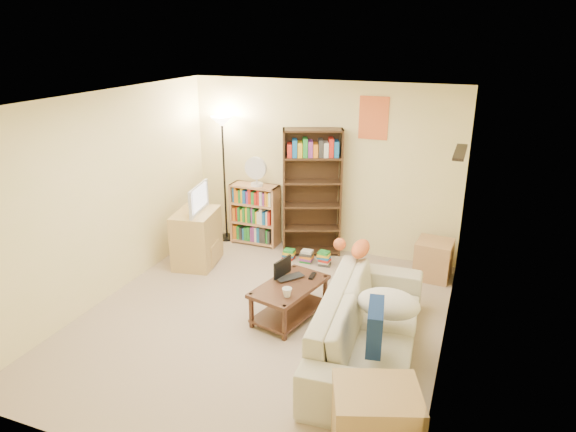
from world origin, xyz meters
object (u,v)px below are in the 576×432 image
Objects in this scene: sofa at (369,325)px; mug at (287,292)px; tv_stand at (197,238)px; desk_fan at (256,171)px; end_cabinet at (376,420)px; tall_bookshelf at (312,190)px; laptop at (292,279)px; tabby_cat at (357,248)px; short_bookshelf at (255,214)px; coffee_table at (290,296)px; side_table at (433,259)px; television at (194,199)px; floor_lamp at (223,143)px.

sofa is 0.95m from mug.
mug is 2.16m from tv_stand.
end_cabinet is at bearing -53.24° from desk_fan.
laptop is at bearing -100.13° from tall_bookshelf.
short_bookshelf is (-1.93, 1.39, -0.31)m from tabby_cat.
short_bookshelf reaches higher than tv_stand.
sofa is 3.09× the size of tv_stand.
coffee_table is 2.29m from short_bookshelf.
tall_bookshelf is at bearing 101.53° from mug.
side_table reaches higher than laptop.
desk_fan is at bearing 51.52° from tv_stand.
side_table is (1.78, -0.17, -0.72)m from tall_bookshelf.
tabby_cat is at bearing -35.17° from short_bookshelf.
television is 1.67m from tall_bookshelf.
laptop is 0.76× the size of side_table.
tall_bookshelf is at bearing 116.20° from end_cabinet.
sofa is 1.14m from laptop.
sofa is 3.55× the size of television.
tv_stand reaches higher than laptop.
mug is 0.25× the size of desk_fan.
laptop is 0.21× the size of tall_bookshelf.
tall_bookshelf is 3.90m from end_cabinet.
coffee_table is at bearing -100.54° from tall_bookshelf.
laptop is 1.83m from tall_bookshelf.
sofa is 1.27m from end_cabinet.
television is 0.72× the size of short_bookshelf.
tabby_cat is 0.69× the size of tv_stand.
end_cabinet is at bearing -139.05° from television.
end_cabinet is at bearing -103.59° from laptop.
mug is at bearing -99.97° from tall_bookshelf.
side_table is at bearing 63.17° from coffee_table.
coffee_table is at bearing 65.17° from sofa.
tall_bookshelf reaches higher than coffee_table.
tabby_cat is 0.83m from laptop.
tabby_cat is at bearing 18.61° from sofa.
television is at bearing 140.84° from end_cabinet.
tv_stand is 3.98m from end_cabinet.
tv_stand is 1.52m from floor_lamp.
tabby_cat is at bearing -21.18° from laptop.
tabby_cat is at bearing 51.45° from coffee_table.
side_table is at bearing -4.52° from laptop.
tall_bookshelf is 1.55m from floor_lamp.
tabby_cat is 0.80× the size of television.
tabby_cat reaches higher than coffee_table.
laptop is 0.88× the size of desk_fan.
short_bookshelf reaches higher than coffee_table.
end_cabinet is (3.13, -3.49, -1.27)m from floor_lamp.
sofa is 1.24× the size of floor_lamp.
coffee_table is 1.58× the size of end_cabinet.
tv_stand is at bearing 103.95° from laptop.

